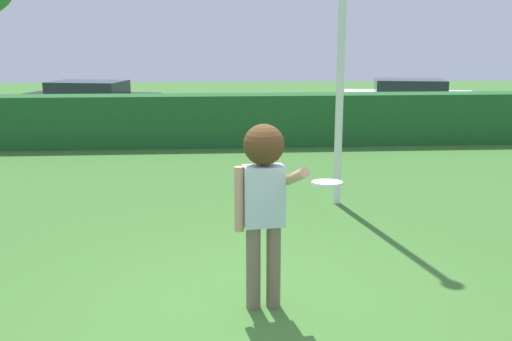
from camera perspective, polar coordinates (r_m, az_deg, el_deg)
The scene contains 6 objects.
ground_plane at distance 5.92m, azimuth -0.62°, elevation -13.19°, with size 60.00×60.00×0.00m, color #3E712E.
person at distance 5.55m, azimuth 0.76°, elevation -1.83°, with size 0.63×0.75×1.81m.
frisbee at distance 4.84m, azimuth 6.85°, elevation -1.20°, with size 0.25×0.25×0.03m.
hedge_row at distance 14.47m, azimuth -2.83°, elevation 4.87°, with size 20.50×0.90×1.24m, color #1F5A26.
parked_car_black at distance 19.43m, azimuth -15.80°, elevation 6.62°, with size 4.47×2.60×1.25m.
parked_car_white at distance 20.11m, azimuth 14.53°, elevation 6.89°, with size 4.46×2.54×1.25m.
Camera 1 is at (-0.32, -5.32, 2.59)m, focal length 41.57 mm.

